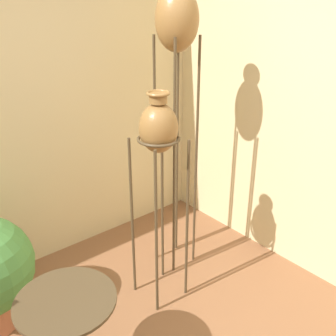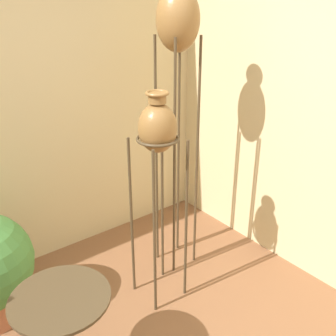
# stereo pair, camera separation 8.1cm
# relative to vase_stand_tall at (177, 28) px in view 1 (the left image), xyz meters

# --- Properties ---
(wall_back) EXTENTS (7.41, 0.06, 2.70)m
(wall_back) POSITION_rel_vase_stand_tall_xyz_m (-0.97, 0.78, -0.54)
(wall_back) COLOR beige
(wall_back) RESTS_ON ground_plane
(vase_stand_tall) EXTENTS (0.30, 0.30, 2.25)m
(vase_stand_tall) POSITION_rel_vase_stand_tall_xyz_m (0.00, 0.00, 0.00)
(vase_stand_tall) COLOR #473823
(vase_stand_tall) RESTS_ON ground_plane
(vase_stand_medium) EXTENTS (0.30, 0.30, 1.55)m
(vase_stand_medium) POSITION_rel_vase_stand_tall_xyz_m (-0.35, -0.24, -0.62)
(vase_stand_medium) COLOR #473823
(vase_stand_medium) RESTS_ON ground_plane
(side_table) EXTENTS (0.52, 0.52, 0.68)m
(side_table) POSITION_rel_vase_stand_tall_xyz_m (-1.24, -0.58, -1.39)
(side_table) COLOR #473823
(side_table) RESTS_ON ground_plane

